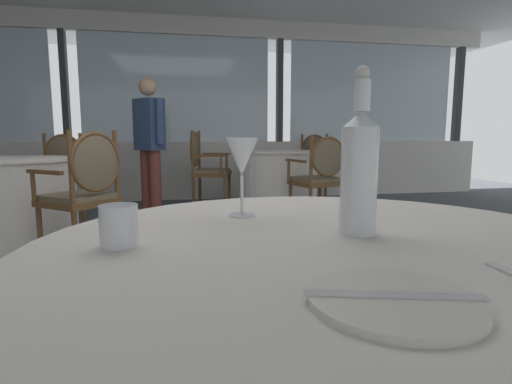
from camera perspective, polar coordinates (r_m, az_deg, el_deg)
name	(u,v)px	position (r m, az deg, el deg)	size (l,w,h in m)	color
ground_plane	(184,293)	(2.57, -10.01, -13.73)	(12.85, 12.85, 0.00)	#4C5156
window_wall_far	(178,128)	(6.10, -10.82, 8.77)	(9.68, 0.14, 2.60)	silver
side_plate	(394,300)	(0.52, 18.77, -14.16)	(0.20, 0.20, 0.01)	silver
butter_knife	(394,296)	(0.52, 18.80, -13.62)	(0.21, 0.02, 0.00)	silver
water_bottle	(359,169)	(0.83, 14.25, 3.20)	(0.07, 0.07, 0.33)	white
wine_glass	(242,159)	(0.98, -2.01, 4.70)	(0.08, 0.08, 0.19)	white
water_tumbler	(119,226)	(0.76, -18.64, -4.49)	(0.07, 0.07, 0.07)	white
background_table_0	(278,180)	(5.21, 3.05, 1.67)	(1.02, 1.02, 0.75)	white
dining_chair_0_0	(311,161)	(6.02, 7.65, 4.31)	(0.66, 0.66, 0.97)	brown
dining_chair_0_1	(204,163)	(5.29, -7.23, 4.01)	(0.56, 0.61, 1.00)	brown
dining_chair_0_2	(321,172)	(4.41, 9.05, 2.72)	(0.61, 0.57, 0.94)	brown
background_table_1	(10,201)	(4.15, -31.20, -1.10)	(1.12, 1.12, 0.75)	white
dining_chair_1_0	(86,185)	(3.31, -22.73, 0.87)	(0.65, 0.66, 0.98)	brown
dining_chair_1_1	(60,170)	(5.00, -25.80, 2.83)	(0.59, 0.53, 0.97)	brown
diner_person_1	(150,139)	(4.87, -14.68, 7.14)	(0.38, 0.44, 1.58)	brown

